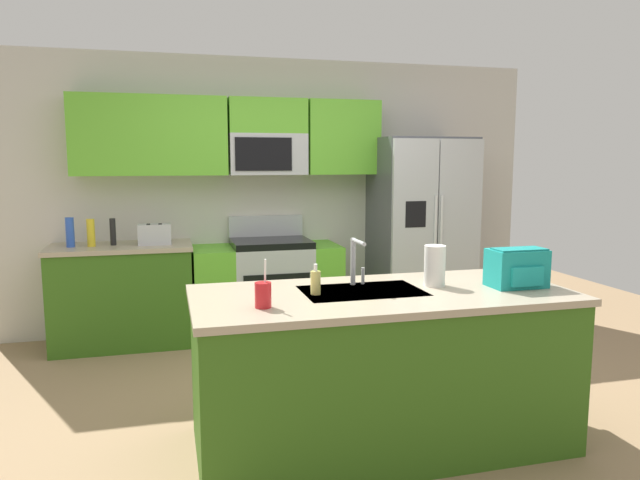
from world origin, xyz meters
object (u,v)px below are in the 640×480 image
range_oven (267,288)px  paper_towel_roll (435,266)px  bottle_yellow (91,233)px  drink_cup_red (263,295)px  bottle_blue (70,232)px  soap_dispenser (316,282)px  refrigerator (421,233)px  backpack (517,267)px  sink_faucet (356,257)px  toaster (155,234)px  pepper_mill (113,232)px

range_oven → paper_towel_roll: (0.62, -2.24, 0.58)m
bottle_yellow → drink_cup_red: drink_cup_red is taller
bottle_blue → soap_dispenser: bottle_blue is taller
refrigerator → paper_towel_roll: (-0.90, -2.17, 0.09)m
paper_towel_roll → bottle_blue: bearing=136.3°
bottle_blue → backpack: bottle_blue is taller
sink_faucet → backpack: 0.94m
bottle_blue → bottle_yellow: bearing=-3.0°
sink_faucet → backpack: sink_faucet is taller
toaster → drink_cup_red: (0.56, -2.44, -0.02)m
backpack → drink_cup_red: bearing=-176.1°
toaster → sink_faucet: (1.18, -2.06, 0.08)m
toaster → bottle_yellow: (-0.53, 0.02, 0.03)m
toaster → backpack: (2.08, -2.34, 0.03)m
bottle_blue → paper_towel_roll: size_ratio=1.06×
refrigerator → soap_dispenser: size_ratio=10.88×
paper_towel_roll → drink_cup_red: bearing=-166.7°
refrigerator → toaster: bearing=179.6°
range_oven → toaster: bearing=-177.0°
paper_towel_roll → pepper_mill: bearing=131.4°
refrigerator → toaster: (-2.53, 0.02, 0.07)m
pepper_mill → sink_faucet: sink_faucet is taller
pepper_mill → drink_cup_red: 2.65m
refrigerator → soap_dispenser: refrigerator is taller
soap_dispenser → paper_towel_roll: 0.74m
pepper_mill → paper_towel_roll: 2.98m
range_oven → refrigerator: (1.52, -0.07, 0.48)m
refrigerator → sink_faucet: bearing=-123.5°
backpack → toaster: bearing=131.6°
bottle_yellow → soap_dispenser: bearing=-57.7°
refrigerator → drink_cup_red: (-1.96, -2.42, 0.04)m
bottle_blue → refrigerator: bearing=-0.8°
range_oven → bottle_yellow: size_ratio=5.74×
bottle_yellow → backpack: bottle_yellow is taller
backpack → bottle_yellow: bearing=137.9°
bottle_yellow → sink_faucet: (1.70, -2.08, 0.05)m
soap_dispenser → paper_towel_roll: paper_towel_roll is taller
bottle_blue → sink_faucet: 2.80m
drink_cup_red → sink_faucet: bearing=31.5°
refrigerator → sink_faucet: 2.45m
sink_faucet → refrigerator: bearing=56.5°
bottle_blue → toaster: bearing=-2.2°
toaster → bottle_blue: (-0.69, 0.03, 0.04)m
drink_cup_red → backpack: (1.51, 0.10, 0.05)m
backpack → sink_faucet: bearing=163.0°
refrigerator → soap_dispenser: (-1.64, -2.20, 0.04)m
pepper_mill → toaster: bearing=-8.1°
paper_towel_roll → backpack: size_ratio=0.75×
refrigerator → backpack: bearing=-101.0°
paper_towel_roll → backpack: paper_towel_roll is taller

